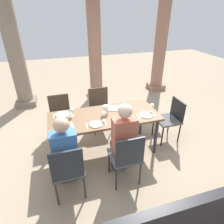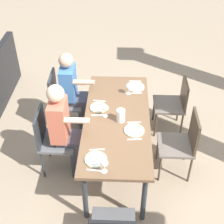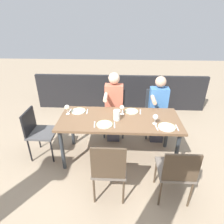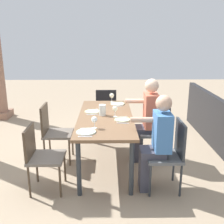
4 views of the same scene
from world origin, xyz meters
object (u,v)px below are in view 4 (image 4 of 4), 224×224
at_px(diner_woman_green, 156,141).
at_px(plate_1, 122,120).
at_px(dining_table, 106,121).
at_px(plate_2, 92,111).
at_px(plate_0, 86,132).
at_px(wine_glass_1, 115,109).
at_px(chair_mid_south, 158,128).
at_px(chair_head_east, 106,109).
at_px(diner_man_white, 146,118).
at_px(wine_glass_3, 112,96).
at_px(chair_west_south, 170,151).
at_px(chair_mid_north, 53,129).
at_px(plate_3, 118,104).
at_px(chair_west_north, 40,154).
at_px(water_pitcher, 102,111).
at_px(wine_glass_0, 94,120).

height_order(diner_woman_green, plate_1, diner_woman_green).
relative_size(dining_table, plate_2, 7.81).
bearing_deg(plate_0, wine_glass_1, -30.18).
bearing_deg(chair_mid_south, plate_2, 84.16).
bearing_deg(plate_2, chair_head_east, -10.28).
height_order(diner_man_white, wine_glass_3, diner_man_white).
relative_size(chair_west_south, wine_glass_1, 5.65).
bearing_deg(wine_glass_3, plate_0, 167.43).
xyz_separation_m(chair_mid_north, wine_glass_1, (-0.15, -0.97, 0.37)).
height_order(chair_west_south, diner_woman_green, diner_woman_green).
distance_m(diner_woman_green, diner_man_white, 0.85).
bearing_deg(wine_glass_3, wine_glass_1, -177.78).
distance_m(diner_woman_green, wine_glass_3, 1.69).
height_order(chair_head_east, plate_3, chair_head_east).
height_order(chair_west_north, water_pitcher, water_pitcher).
distance_m(chair_west_south, plate_2, 1.43).
bearing_deg(plate_1, chair_mid_north, 73.51).
xyz_separation_m(chair_mid_south, diner_woman_green, (-0.85, 0.18, 0.14)).
height_order(plate_1, wine_glass_1, wine_glass_1).
xyz_separation_m(chair_west_north, chair_head_east, (2.11, -0.82, 0.01)).
height_order(chair_west_south, plate_1, chair_west_south).
bearing_deg(wine_glass_1, chair_west_north, 125.78).
relative_size(chair_west_north, plate_0, 3.42).
distance_m(plate_3, water_pitcher, 0.71).
relative_size(diner_man_white, water_pitcher, 8.02).
bearing_deg(wine_glass_0, chair_head_east, -4.19).
relative_size(plate_3, wine_glass_3, 1.49).
relative_size(chair_head_east, plate_1, 3.77).
xyz_separation_m(diner_woman_green, plate_0, (0.04, 0.89, 0.11)).
distance_m(chair_mid_south, wine_glass_1, 0.79).
distance_m(chair_west_north, chair_mid_south, 1.85).
relative_size(wine_glass_0, plate_3, 0.65).
bearing_deg(chair_mid_south, chair_west_north, 117.25).
xyz_separation_m(plate_0, plate_3, (1.40, -0.45, 0.00)).
distance_m(plate_0, plate_1, 0.69).
xyz_separation_m(chair_west_north, plate_1, (0.53, -1.06, 0.28)).
bearing_deg(plate_2, plate_0, 178.08).
bearing_deg(chair_head_east, diner_man_white, -153.13).
distance_m(dining_table, plate_3, 0.74).
xyz_separation_m(diner_man_white, water_pitcher, (-0.08, 0.68, 0.14)).
distance_m(plate_2, water_pitcher, 0.25).
bearing_deg(chair_mid_south, wine_glass_0, 123.95).
distance_m(plate_0, plate_3, 1.47).
bearing_deg(plate_0, chair_mid_south, -52.76).
bearing_deg(water_pitcher, chair_west_north, 135.01).
relative_size(chair_west_north, chair_mid_south, 0.94).
relative_size(plate_2, wine_glass_3, 1.50).
height_order(chair_west_south, plate_3, chair_west_south).
xyz_separation_m(chair_west_north, plate_2, (0.95, -0.61, 0.28)).
distance_m(chair_west_north, wine_glass_3, 1.88).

